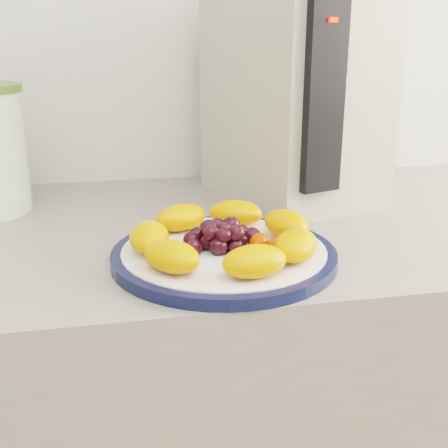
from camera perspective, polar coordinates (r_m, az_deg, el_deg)
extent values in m
cylinder|color=#0D1435|center=(0.72, 0.00, -3.20)|extent=(0.29, 0.29, 0.01)
cylinder|color=white|center=(0.72, 0.00, -3.13)|extent=(0.26, 0.26, 0.02)
cube|color=#ABA895|center=(0.99, 7.00, 13.21)|extent=(0.29, 0.34, 0.37)
cube|color=black|center=(0.84, 10.06, 12.47)|extent=(0.07, 0.04, 0.27)
cube|color=#FF0C05|center=(0.83, 11.01, 19.68)|extent=(0.01, 0.01, 0.01)
ellipsoid|color=orange|center=(0.76, 6.34, -0.01)|extent=(0.07, 0.09, 0.04)
ellipsoid|color=orange|center=(0.80, 1.18, 1.11)|extent=(0.09, 0.07, 0.04)
ellipsoid|color=orange|center=(0.78, -4.40, 0.67)|extent=(0.09, 0.08, 0.04)
ellipsoid|color=orange|center=(0.71, -7.60, -1.36)|extent=(0.06, 0.08, 0.04)
ellipsoid|color=orange|center=(0.65, -5.36, -3.28)|extent=(0.09, 0.09, 0.04)
ellipsoid|color=orange|center=(0.63, 3.12, -3.81)|extent=(0.08, 0.06, 0.04)
ellipsoid|color=orange|center=(0.68, 7.28, -2.18)|extent=(0.08, 0.09, 0.04)
ellipsoid|color=black|center=(0.71, 0.00, -1.69)|extent=(0.02, 0.02, 0.02)
ellipsoid|color=black|center=(0.72, 1.66, -1.68)|extent=(0.02, 0.02, 0.02)
ellipsoid|color=black|center=(0.73, 0.53, -1.22)|extent=(0.02, 0.02, 0.02)
ellipsoid|color=black|center=(0.73, -1.10, -1.23)|extent=(0.02, 0.02, 0.02)
ellipsoid|color=black|center=(0.71, -1.67, -1.90)|extent=(0.02, 0.02, 0.02)
ellipsoid|color=black|center=(0.70, -0.56, -2.23)|extent=(0.02, 0.02, 0.02)
ellipsoid|color=black|center=(0.70, 1.15, -2.24)|extent=(0.02, 0.02, 0.02)
ellipsoid|color=black|center=(0.73, 2.89, -1.19)|extent=(0.02, 0.02, 0.02)
ellipsoid|color=black|center=(0.75, 1.75, -0.81)|extent=(0.02, 0.02, 0.02)
ellipsoid|color=black|center=(0.75, 0.19, -0.69)|extent=(0.02, 0.02, 0.02)
ellipsoid|color=black|center=(0.75, -1.41, -0.77)|extent=(0.02, 0.02, 0.02)
ellipsoid|color=black|center=(0.74, -2.68, -1.09)|extent=(0.02, 0.02, 0.02)
ellipsoid|color=black|center=(0.72, -3.29, -1.63)|extent=(0.02, 0.02, 0.02)
ellipsoid|color=black|center=(0.70, -3.03, -2.31)|extent=(0.02, 0.02, 0.02)
ellipsoid|color=black|center=(0.71, 0.00, -0.60)|extent=(0.02, 0.02, 0.02)
ellipsoid|color=black|center=(0.73, 0.72, -0.10)|extent=(0.02, 0.02, 0.02)
ellipsoid|color=black|center=(0.73, -0.65, -0.12)|extent=(0.02, 0.02, 0.02)
ellipsoid|color=black|center=(0.71, -1.56, -0.43)|extent=(0.02, 0.02, 0.02)
ellipsoid|color=black|center=(0.70, -1.31, -0.92)|extent=(0.02, 0.02, 0.02)
ellipsoid|color=black|center=(0.69, -0.04, -1.15)|extent=(0.02, 0.02, 0.02)
ellipsoid|color=black|center=(0.70, 1.26, -0.93)|extent=(0.02, 0.02, 0.02)
ellipsoid|color=red|center=(0.70, 5.68, -2.20)|extent=(0.03, 0.03, 0.02)
ellipsoid|color=red|center=(0.71, 7.74, -1.84)|extent=(0.03, 0.03, 0.02)
ellipsoid|color=red|center=(0.68, 7.35, -2.82)|extent=(0.04, 0.04, 0.02)
ellipsoid|color=red|center=(0.71, 3.59, -1.89)|extent=(0.04, 0.04, 0.02)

